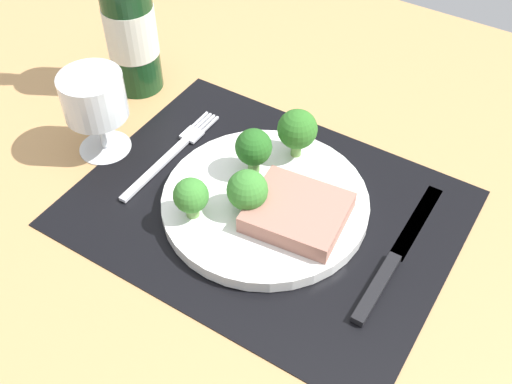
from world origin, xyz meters
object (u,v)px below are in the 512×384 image
Objects in this scene: plate at (265,202)px; fork at (172,153)px; wine_glass at (94,101)px; steak at (297,212)px; wine_bottle at (129,21)px; knife at (393,260)px.

fork is at bearing 174.64° from plate.
wine_glass is (-8.52, -3.43, 7.31)cm from fork.
fork is at bearing 173.42° from steak.
wine_bottle reaches higher than plate.
knife is 47.43cm from wine_bottle.
plate reaches higher than fork.
knife is at bearing 3.64° from wine_glass.
fork is 0.83× the size of knife.
wine_glass is at bearing -177.86° from knife.
plate is 24.68cm from wine_glass.
fork is 31.48cm from knife.
knife is 2.00× the size of wine_glass.
steak is at bearing -174.56° from knife.
wine_glass reaches higher than fork.
plate is 15.21cm from fork.
wine_bottle reaches higher than fork.
steak is at bearing 2.29° from wine_glass.
wine_glass reaches higher than plate.
wine_bottle reaches higher than steak.
plate is 2.15× the size of wine_glass.
wine_glass is (5.11, -13.28, -2.79)cm from wine_bottle.
knife is (31.47, -0.89, 0.05)cm from fork.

